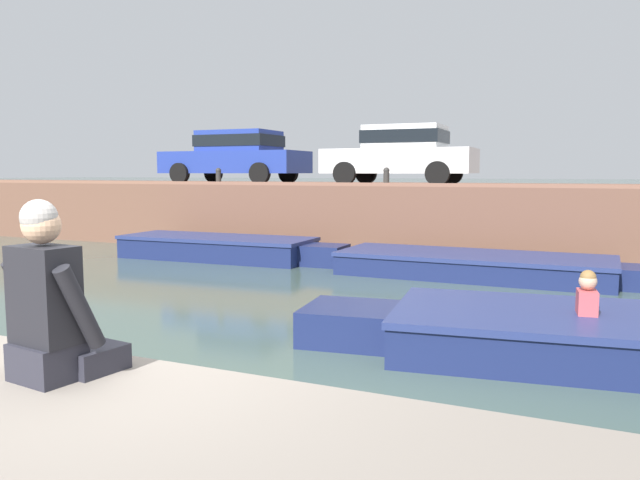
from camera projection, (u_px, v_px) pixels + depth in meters
ground_plane at (384, 315)px, 8.96m from camera, size 400.00×400.00×0.00m
far_quay_wall at (487, 217)px, 16.57m from camera, size 60.00×6.00×1.72m
far_wall_coping at (466, 185)px, 13.86m from camera, size 60.00×0.24×0.08m
boat_moored_west_navy at (225, 248)px, 14.68m from camera, size 5.58×1.78×0.54m
boat_moored_central_navy at (486, 266)px, 12.13m from camera, size 6.24×1.93×0.46m
car_leftmost_blue at (237, 155)px, 18.48m from camera, size 4.34×2.07×1.54m
car_left_inner_white at (402, 153)px, 16.39m from camera, size 3.96×1.98×1.54m
mooring_bollard_west at (218, 176)px, 16.69m from camera, size 0.15×0.15×0.45m
mooring_bollard_mid at (386, 176)px, 14.74m from camera, size 0.15×0.15×0.45m
person_seated_right at (53, 310)px, 3.33m from camera, size 0.56×0.57×0.97m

